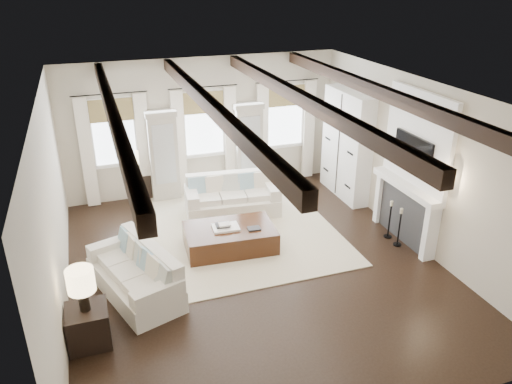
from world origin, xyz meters
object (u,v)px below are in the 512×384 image
object	(u,v)px
sofa_left	(138,275)
side_table_front	(88,326)
sofa_back	(232,198)
ottoman	(230,238)
side_table_back	(146,185)

from	to	relation	value
sofa_left	side_table_front	size ratio (longest dim) A/B	3.66
side_table_front	sofa_left	bearing A→B (deg)	51.03
sofa_back	ottoman	xyz separation A→B (m)	(-0.48, -1.49, -0.13)
side_table_front	side_table_back	bearing A→B (deg)	73.28
sofa_back	ottoman	size ratio (longest dim) A/B	1.24
sofa_back	side_table_back	bearing A→B (deg)	138.22
sofa_back	ottoman	world-z (taller)	sofa_back
ottoman	side_table_back	bearing A→B (deg)	115.97
sofa_back	sofa_left	size ratio (longest dim) A/B	0.98
sofa_back	sofa_left	world-z (taller)	sofa_back
sofa_back	side_table_front	world-z (taller)	sofa_back
sofa_back	side_table_front	size ratio (longest dim) A/B	3.58
sofa_left	side_table_front	bearing A→B (deg)	-128.97
side_table_front	side_table_back	size ratio (longest dim) A/B	1.00
sofa_left	ottoman	xyz separation A→B (m)	(1.85, 0.89, -0.12)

